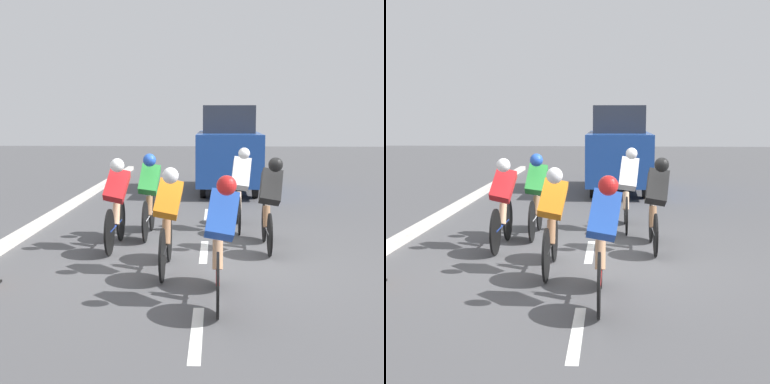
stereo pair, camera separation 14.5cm
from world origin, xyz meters
The scene contains 12 objects.
ground_plane centered at (0.00, 0.00, 0.00)m, with size 60.00×60.00×0.00m, color #4C4C4F.
lane_stripe_near centered at (0.00, 2.88, 0.00)m, with size 0.12×1.40×0.01m, color white.
lane_stripe_mid centered at (0.00, -0.32, 0.00)m, with size 0.12×1.40×0.01m, color white.
lane_stripe_far centered at (0.00, -3.52, 0.00)m, with size 0.12×1.40×0.01m, color white.
curb centered at (3.20, -0.32, 0.07)m, with size 0.20×25.76×0.14m, color beige.
cyclist_black centered at (-1.03, -0.50, 0.79)m, with size 0.40×1.63×1.50m.
cyclist_blue centered at (-0.24, 2.02, 0.78)m, with size 0.41×1.72×1.50m.
cyclist_white centered at (-0.63, -2.00, 0.81)m, with size 0.40×1.73×1.56m.
cyclist_green centered at (0.99, -1.34, 0.78)m, with size 0.39×1.66×1.49m.
cyclist_orange centered at (0.47, 0.81, 0.76)m, with size 0.41×1.73×1.46m.
cyclist_red centered at (1.41, -0.47, 0.76)m, with size 0.42×1.72×1.48m.
support_car centered at (-0.53, -7.24, 1.18)m, with size 1.70×4.00×2.40m.
Camera 2 is at (-0.33, 7.87, 2.12)m, focal length 50.00 mm.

